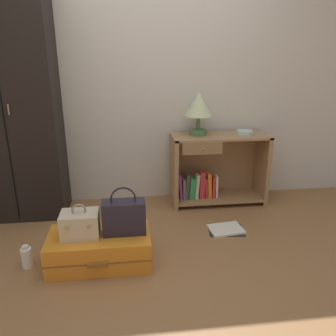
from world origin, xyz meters
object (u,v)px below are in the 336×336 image
object	(u,v)px
train_case	(80,224)
bottle	(27,257)
wardrobe	(11,105)
bowl	(245,133)
suitcase_large	(100,248)
handbag	(124,216)
bookshelf	(215,169)
open_book_on_floor	(226,229)
table_lamp	(199,106)

from	to	relation	value
train_case	bottle	size ratio (longest dim) A/B	1.52
wardrobe	bowl	xyz separation A→B (m)	(2.20, 0.02, -0.31)
wardrobe	suitcase_large	size ratio (longest dim) A/B	2.79
suitcase_large	handbag	distance (m)	0.32
bookshelf	train_case	size ratio (longest dim) A/B	3.58
open_book_on_floor	bowl	bearing A→B (deg)	61.54
suitcase_large	open_book_on_floor	distance (m)	1.15
table_lamp	open_book_on_floor	bearing A→B (deg)	-78.05
table_lamp	handbag	size ratio (longest dim) A/B	1.16
wardrobe	open_book_on_floor	world-z (taller)	wardrobe
bowl	open_book_on_floor	xyz separation A→B (m)	(-0.33, -0.61, -0.74)
suitcase_large	bookshelf	bearing A→B (deg)	41.54
bookshelf	bottle	size ratio (longest dim) A/B	5.44
open_book_on_floor	handbag	bearing A→B (deg)	-158.47
wardrobe	suitcase_large	xyz separation A→B (m)	(0.79, -0.96, -0.94)
wardrobe	train_case	size ratio (longest dim) A/B	7.80
bookshelf	handbag	world-z (taller)	bookshelf
table_lamp	open_book_on_floor	world-z (taller)	table_lamp
handbag	open_book_on_floor	xyz separation A→B (m)	(0.89, 0.35, -0.36)
bottle	train_case	bearing A→B (deg)	-0.90
table_lamp	bottle	xyz separation A→B (m)	(-1.48, -1.01, -0.93)
bookshelf	bowl	bearing A→B (deg)	-5.67
bookshelf	suitcase_large	size ratio (longest dim) A/B	1.28
bookshelf	suitcase_large	world-z (taller)	bookshelf
bookshelf	train_case	distance (m)	1.61
table_lamp	suitcase_large	size ratio (longest dim) A/B	0.56
bookshelf	table_lamp	bearing A→B (deg)	174.44
wardrobe	bottle	world-z (taller)	wardrobe
table_lamp	bowl	world-z (taller)	table_lamp
bookshelf	bowl	size ratio (longest dim) A/B	5.96
bookshelf	handbag	distance (m)	1.37
table_lamp	bowl	bearing A→B (deg)	-5.63
open_book_on_floor	table_lamp	bearing A→B (deg)	101.95
bowl	handbag	bearing A→B (deg)	-141.79
bowl	train_case	distance (m)	1.87
bookshelf	open_book_on_floor	distance (m)	0.73
wardrobe	bottle	bearing A→B (deg)	-75.01
table_lamp	suitcase_large	distance (m)	1.65
bookshelf	bottle	bearing A→B (deg)	-149.08
suitcase_large	train_case	bearing A→B (deg)	-179.30
handbag	bottle	world-z (taller)	handbag
table_lamp	bowl	xyz separation A→B (m)	(0.47, -0.05, -0.26)
handbag	open_book_on_floor	world-z (taller)	handbag
handbag	open_book_on_floor	bearing A→B (deg)	21.53
bowl	handbag	xyz separation A→B (m)	(-1.22, -0.96, -0.38)
bookshelf	bowl	xyz separation A→B (m)	(0.29, -0.03, 0.39)
handbag	open_book_on_floor	size ratio (longest dim) A/B	1.08
train_case	handbag	size ratio (longest dim) A/B	0.74
wardrobe	suitcase_large	distance (m)	1.56
handbag	bottle	distance (m)	0.78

